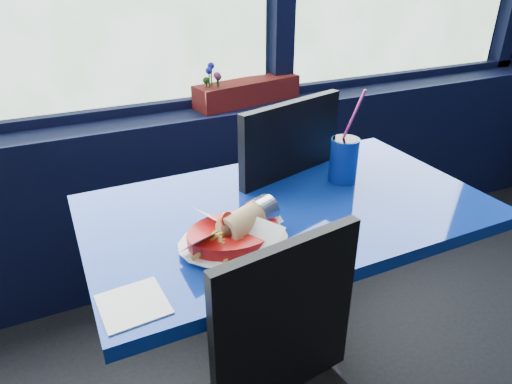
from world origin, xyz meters
name	(u,v)px	position (x,y,z in m)	size (l,w,h in m)	color
window_sill	(139,202)	(0.00, 2.87, 0.40)	(5.00, 0.26, 0.80)	black
near_table	(286,254)	(0.30, 2.00, 0.57)	(1.20, 0.70, 0.75)	black
chair_near_back	(281,200)	(0.45, 2.32, 0.58)	(0.56, 0.56, 1.01)	black
planter_box	(248,92)	(0.57, 2.88, 0.85)	(0.53, 0.13, 0.11)	maroon
flower_vase	(213,96)	(0.38, 2.84, 0.86)	(0.11, 0.11, 0.21)	silver
food_basket	(235,232)	(0.07, 1.88, 0.78)	(0.27, 0.25, 0.10)	#B60F0C
ketchup_bottle	(254,150)	(0.30, 2.24, 0.84)	(0.06, 0.06, 0.21)	#B60F0C
soda_cup	(344,159)	(0.55, 2.07, 0.83)	(0.09, 0.09, 0.31)	#0E309A
napkin	(133,304)	(-0.22, 1.75, 0.75)	(0.14, 0.14, 0.00)	white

